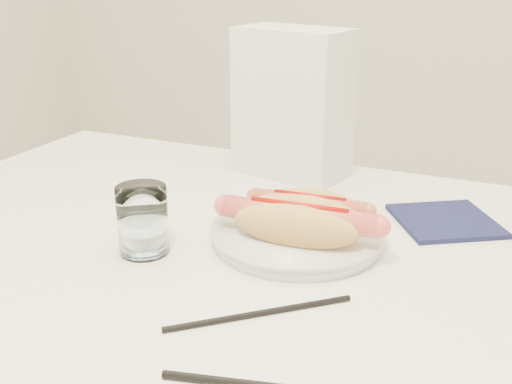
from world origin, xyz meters
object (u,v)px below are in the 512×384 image
at_px(table, 265,300).
at_px(water_glass, 143,220).
at_px(napkin_box, 293,103).
at_px(hotdog_right, 299,222).
at_px(plate, 297,236).
at_px(hotdog_left, 309,208).

height_order(table, water_glass, water_glass).
relative_size(water_glass, napkin_box, 0.36).
xyz_separation_m(hotdog_right, water_glass, (-0.18, -0.07, 0.00)).
bearing_deg(napkin_box, water_glass, -86.78).
relative_size(plate, water_glass, 2.51).
bearing_deg(plate, napkin_box, 112.47).
relative_size(table, napkin_box, 4.89).
relative_size(hotdog_left, napkin_box, 0.64).
height_order(plate, hotdog_left, hotdog_left).
relative_size(table, hotdog_left, 7.69).
xyz_separation_m(plate, hotdog_left, (0.00, 0.03, 0.03)).
relative_size(table, water_glass, 13.69).
bearing_deg(plate, hotdog_right, -67.70).
xyz_separation_m(table, hotdog_left, (0.03, 0.09, 0.10)).
distance_m(plate, hotdog_left, 0.04).
bearing_deg(napkin_box, hotdog_right, -54.94).
xyz_separation_m(table, hotdog_right, (0.03, 0.03, 0.10)).
height_order(hotdog_right, water_glass, water_glass).
distance_m(table, hotdog_right, 0.11).
bearing_deg(table, hotdog_right, 41.15).
height_order(water_glass, napkin_box, napkin_box).
bearing_deg(table, hotdog_left, 74.29).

